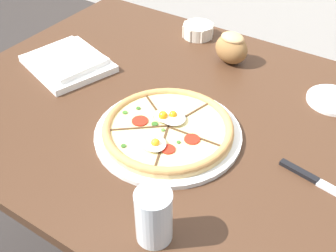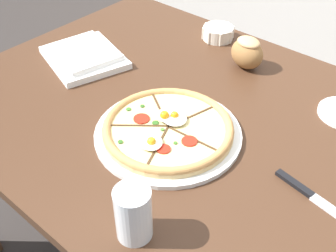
{
  "view_description": "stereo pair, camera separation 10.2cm",
  "coord_description": "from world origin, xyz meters",
  "px_view_note": "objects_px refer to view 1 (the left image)",
  "views": [
    {
      "loc": [
        0.49,
        -0.76,
        1.41
      ],
      "look_at": [
        0.06,
        -0.11,
        0.76
      ],
      "focal_mm": 45.0,
      "sensor_mm": 36.0,
      "label": 1
    },
    {
      "loc": [
        0.57,
        -0.7,
        1.41
      ],
      "look_at": [
        0.06,
        -0.11,
        0.76
      ],
      "focal_mm": 45.0,
      "sensor_mm": 36.0,
      "label": 2
    }
  ],
  "objects_px": {
    "side_saucer": "(333,100)",
    "water_glass": "(154,219)",
    "ramekin_bowl": "(198,30)",
    "bread_piece_near": "(232,48)",
    "dining_table": "(171,133)",
    "knife_main": "(324,185)",
    "pizza": "(168,130)",
    "napkin_folded": "(68,62)"
  },
  "relations": [
    {
      "from": "side_saucer",
      "to": "dining_table",
      "type": "bearing_deg",
      "value": -144.03
    },
    {
      "from": "napkin_folded",
      "to": "bread_piece_near",
      "type": "xyz_separation_m",
      "value": [
        0.4,
        0.3,
        0.03
      ]
    },
    {
      "from": "bread_piece_near",
      "to": "knife_main",
      "type": "height_order",
      "value": "bread_piece_near"
    },
    {
      "from": "side_saucer",
      "to": "ramekin_bowl",
      "type": "bearing_deg",
      "value": 166.09
    },
    {
      "from": "pizza",
      "to": "water_glass",
      "type": "relative_size",
      "value": 3.09
    },
    {
      "from": "bread_piece_near",
      "to": "knife_main",
      "type": "xyz_separation_m",
      "value": [
        0.41,
        -0.35,
        -0.05
      ]
    },
    {
      "from": "pizza",
      "to": "napkin_folded",
      "type": "bearing_deg",
      "value": 166.84
    },
    {
      "from": "water_glass",
      "to": "side_saucer",
      "type": "distance_m",
      "value": 0.65
    },
    {
      "from": "side_saucer",
      "to": "water_glass",
      "type": "bearing_deg",
      "value": -104.07
    },
    {
      "from": "napkin_folded",
      "to": "bread_piece_near",
      "type": "distance_m",
      "value": 0.5
    },
    {
      "from": "dining_table",
      "to": "water_glass",
      "type": "height_order",
      "value": "water_glass"
    },
    {
      "from": "napkin_folded",
      "to": "dining_table",
      "type": "bearing_deg",
      "value": 0.8
    },
    {
      "from": "side_saucer",
      "to": "bread_piece_near",
      "type": "bearing_deg",
      "value": 174.34
    },
    {
      "from": "dining_table",
      "to": "knife_main",
      "type": "xyz_separation_m",
      "value": [
        0.43,
        -0.06,
        0.1
      ]
    },
    {
      "from": "ramekin_bowl",
      "to": "knife_main",
      "type": "distance_m",
      "value": 0.73
    },
    {
      "from": "water_glass",
      "to": "dining_table",
      "type": "bearing_deg",
      "value": 118.66
    },
    {
      "from": "dining_table",
      "to": "bread_piece_near",
      "type": "xyz_separation_m",
      "value": [
        0.03,
        0.29,
        0.15
      ]
    },
    {
      "from": "dining_table",
      "to": "pizza",
      "type": "relative_size",
      "value": 3.39
    },
    {
      "from": "water_glass",
      "to": "knife_main",
      "type": "bearing_deg",
      "value": 52.58
    },
    {
      "from": "pizza",
      "to": "knife_main",
      "type": "relative_size",
      "value": 1.65
    },
    {
      "from": "ramekin_bowl",
      "to": "knife_main",
      "type": "bearing_deg",
      "value": -37.67
    },
    {
      "from": "dining_table",
      "to": "napkin_folded",
      "type": "xyz_separation_m",
      "value": [
        -0.37,
        -0.01,
        0.11
      ]
    },
    {
      "from": "dining_table",
      "to": "side_saucer",
      "type": "height_order",
      "value": "side_saucer"
    },
    {
      "from": "ramekin_bowl",
      "to": "bread_piece_near",
      "type": "bearing_deg",
      "value": -28.21
    },
    {
      "from": "dining_table",
      "to": "pizza",
      "type": "height_order",
      "value": "pizza"
    },
    {
      "from": "water_glass",
      "to": "ramekin_bowl",
      "type": "bearing_deg",
      "value": 114.45
    },
    {
      "from": "napkin_folded",
      "to": "bread_piece_near",
      "type": "bearing_deg",
      "value": 36.55
    },
    {
      "from": "dining_table",
      "to": "ramekin_bowl",
      "type": "distance_m",
      "value": 0.42
    },
    {
      "from": "bread_piece_near",
      "to": "side_saucer",
      "type": "bearing_deg",
      "value": -5.66
    },
    {
      "from": "knife_main",
      "to": "water_glass",
      "type": "relative_size",
      "value": 1.88
    },
    {
      "from": "knife_main",
      "to": "bread_piece_near",
      "type": "bearing_deg",
      "value": 148.43
    },
    {
      "from": "knife_main",
      "to": "water_glass",
      "type": "height_order",
      "value": "water_glass"
    },
    {
      "from": "bread_piece_near",
      "to": "water_glass",
      "type": "distance_m",
      "value": 0.68
    },
    {
      "from": "ramekin_bowl",
      "to": "side_saucer",
      "type": "xyz_separation_m",
      "value": [
        0.5,
        -0.12,
        -0.02
      ]
    },
    {
      "from": "bread_piece_near",
      "to": "side_saucer",
      "type": "height_order",
      "value": "bread_piece_near"
    },
    {
      "from": "dining_table",
      "to": "bread_piece_near",
      "type": "bearing_deg",
      "value": 84.37
    },
    {
      "from": "knife_main",
      "to": "water_glass",
      "type": "distance_m",
      "value": 0.39
    },
    {
      "from": "pizza",
      "to": "side_saucer",
      "type": "distance_m",
      "value": 0.47
    },
    {
      "from": "pizza",
      "to": "side_saucer",
      "type": "relative_size",
      "value": 2.57
    },
    {
      "from": "ramekin_bowl",
      "to": "pizza",
      "type": "bearing_deg",
      "value": -67.75
    },
    {
      "from": "dining_table",
      "to": "pizza",
      "type": "xyz_separation_m",
      "value": [
        0.06,
        -0.11,
        0.12
      ]
    },
    {
      "from": "knife_main",
      "to": "side_saucer",
      "type": "bearing_deg",
      "value": 112.97
    }
  ]
}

